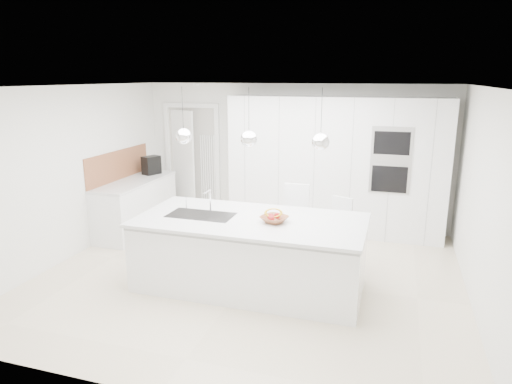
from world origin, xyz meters
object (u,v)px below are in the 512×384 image
(fruit_bowl, at_px, (274,219))
(bar_stool_right, at_px, (340,233))
(island_base, at_px, (249,255))
(espresso_machine, at_px, (151,165))
(bar_stool_left, at_px, (294,226))

(fruit_bowl, bearing_deg, bar_stool_right, 56.10)
(island_base, distance_m, espresso_machine, 3.32)
(espresso_machine, xyz_separation_m, bar_stool_right, (3.54, -1.04, -0.58))
(island_base, relative_size, bar_stool_left, 2.45)
(fruit_bowl, height_order, espresso_machine, espresso_machine)
(fruit_bowl, bearing_deg, bar_stool_left, 86.62)
(bar_stool_left, xyz_separation_m, bar_stool_right, (0.63, 0.13, -0.08))
(island_base, bearing_deg, fruit_bowl, -1.47)
(bar_stool_left, bearing_deg, espresso_machine, 157.68)
(island_base, distance_m, fruit_bowl, 0.60)
(island_base, relative_size, bar_stool_right, 2.88)
(bar_stool_right, bearing_deg, bar_stool_left, -148.21)
(fruit_bowl, height_order, bar_stool_right, fruit_bowl)
(island_base, height_order, bar_stool_left, bar_stool_left)
(espresso_machine, bearing_deg, bar_stool_left, 0.42)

